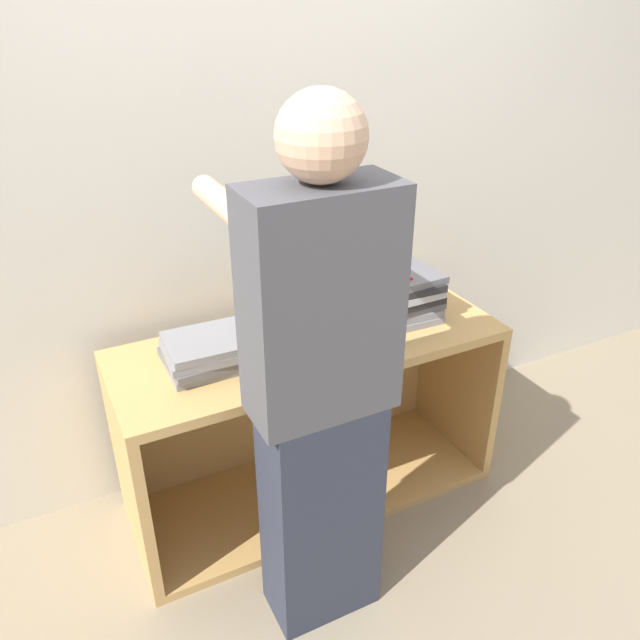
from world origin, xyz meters
TOP-DOWN VIEW (x-y plane):
  - ground_plane at (0.00, 0.00)m, footprint 12.00×12.00m
  - wall_back at (0.00, 0.64)m, footprint 8.00×0.05m
  - cart at (0.00, 0.34)m, footprint 1.42×0.53m
  - laptop_open at (0.00, 0.31)m, footprint 0.32×0.25m
  - laptop_stack_left at (-0.35, 0.26)m, footprint 0.34×0.25m
  - laptop_stack_right at (0.35, 0.27)m, footprint 0.34×0.25m
  - person at (-0.20, -0.20)m, footprint 0.40×0.53m
  - inventory_tag at (0.35, 0.21)m, footprint 0.06×0.02m

SIDE VIEW (x-z plane):
  - ground_plane at x=0.00m, z-range 0.00..0.00m
  - cart at x=0.00m, z-range 0.00..0.71m
  - laptop_open at x=0.00m, z-range 0.64..0.89m
  - laptop_stack_left at x=-0.35m, z-range 0.71..0.82m
  - laptop_stack_right at x=0.35m, z-range 0.71..0.90m
  - person at x=-0.20m, z-range 0.00..1.65m
  - inventory_tag at x=0.35m, z-range 0.90..0.91m
  - wall_back at x=0.00m, z-range 0.00..2.40m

